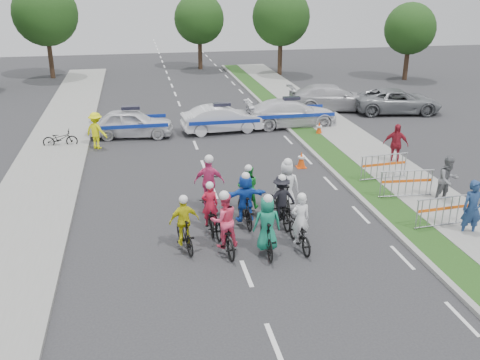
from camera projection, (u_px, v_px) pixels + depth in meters
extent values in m
plane|color=#28282B|center=(246.00, 274.00, 14.60)|extent=(90.00, 90.00, 0.00)
cube|color=gray|center=(352.00, 190.00, 20.07)|extent=(0.20, 60.00, 0.12)
cube|color=#214215|center=(370.00, 189.00, 20.20)|extent=(1.20, 60.00, 0.11)
cube|color=gray|center=(413.00, 186.00, 20.52)|extent=(2.40, 60.00, 0.13)
cube|color=gray|center=(28.00, 215.00, 17.99)|extent=(3.00, 60.00, 0.13)
imported|color=black|center=(299.00, 233.00, 15.85)|extent=(0.71, 1.80, 0.93)
imported|color=white|center=(300.00, 219.00, 15.63)|extent=(0.58, 0.40, 1.54)
sphere|color=white|center=(302.00, 197.00, 15.33)|extent=(0.27, 0.27, 0.27)
imported|color=black|center=(266.00, 236.00, 15.49)|extent=(0.60, 1.83, 1.09)
imported|color=#188462|center=(267.00, 223.00, 15.28)|extent=(0.82, 0.56, 1.63)
sphere|color=white|center=(268.00, 199.00, 14.96)|extent=(0.28, 0.28, 0.28)
imported|color=black|center=(224.00, 235.00, 15.65)|extent=(0.90, 1.98, 1.00)
imported|color=#FE4671|center=(224.00, 220.00, 15.42)|extent=(0.88, 0.73, 1.67)
sphere|color=white|center=(224.00, 196.00, 15.09)|extent=(0.29, 0.29, 0.29)
imported|color=black|center=(185.00, 233.00, 15.76)|extent=(0.78, 1.74, 1.01)
imported|color=yellow|center=(184.00, 221.00, 15.56)|extent=(0.94, 0.53, 1.51)
sphere|color=white|center=(183.00, 199.00, 15.26)|extent=(0.26, 0.26, 0.26)
imported|color=black|center=(280.00, 211.00, 17.34)|extent=(0.76, 1.79, 0.91)
imported|color=black|center=(281.00, 198.00, 17.12)|extent=(1.03, 0.65, 1.52)
sphere|color=white|center=(282.00, 178.00, 16.82)|extent=(0.26, 0.26, 0.26)
imported|color=black|center=(245.00, 209.00, 17.32)|extent=(0.59, 1.78, 1.06)
imported|color=blue|center=(245.00, 197.00, 17.11)|extent=(1.49, 0.54, 1.58)
sphere|color=white|center=(246.00, 176.00, 16.80)|extent=(0.27, 0.27, 0.27)
imported|color=black|center=(210.00, 217.00, 16.96)|extent=(0.63, 1.67, 0.87)
imported|color=red|center=(210.00, 204.00, 16.75)|extent=(0.54, 0.36, 1.44)
sphere|color=white|center=(210.00, 186.00, 16.47)|extent=(0.25, 0.25, 0.25)
imported|color=black|center=(286.00, 198.00, 18.06)|extent=(0.80, 1.99, 1.16)
imported|color=white|center=(287.00, 186.00, 17.85)|extent=(0.92, 0.66, 1.74)
sphere|color=white|center=(288.00, 163.00, 17.50)|extent=(0.30, 0.30, 0.30)
imported|color=black|center=(248.00, 199.00, 18.28)|extent=(0.82, 1.77, 0.90)
imported|color=green|center=(248.00, 187.00, 18.07)|extent=(0.80, 0.66, 1.50)
sphere|color=white|center=(248.00, 168.00, 17.77)|extent=(0.26, 0.26, 0.26)
imported|color=black|center=(209.00, 194.00, 18.34)|extent=(0.92, 2.02, 1.17)
imported|color=#EB4188|center=(209.00, 182.00, 18.12)|extent=(1.09, 0.62, 1.76)
sphere|color=white|center=(209.00, 159.00, 17.77)|extent=(0.30, 0.30, 0.30)
imported|color=silver|center=(132.00, 123.00, 26.73)|extent=(4.27, 2.13, 1.40)
imported|color=silver|center=(222.00, 119.00, 27.55)|extent=(4.25, 1.78, 1.37)
imported|color=silver|center=(291.00, 113.00, 28.61)|extent=(4.99, 2.11, 1.44)
imported|color=#B1B0B5|center=(332.00, 98.00, 31.98)|extent=(5.46, 2.68, 1.53)
imported|color=gray|center=(397.00, 101.00, 31.38)|extent=(5.35, 3.12, 1.40)
imported|color=navy|center=(473.00, 209.00, 16.39)|extent=(0.74, 0.55, 1.84)
imported|color=slate|center=(448.00, 180.00, 18.87)|extent=(0.92, 0.76, 1.72)
imported|color=maroon|center=(396.00, 144.00, 22.71)|extent=(1.13, 0.86, 1.79)
imported|color=#F1F80D|center=(96.00, 131.00, 24.84)|extent=(1.28, 1.18, 1.73)
cube|color=#F24C0C|center=(301.00, 167.00, 22.65)|extent=(0.40, 0.40, 0.03)
cone|color=#F24C0C|center=(301.00, 160.00, 22.53)|extent=(0.36, 0.36, 0.70)
cylinder|color=silver|center=(301.00, 157.00, 22.49)|extent=(0.29, 0.29, 0.08)
cube|color=#F24C0C|center=(319.00, 135.00, 27.21)|extent=(0.40, 0.40, 0.03)
cone|color=#F24C0C|center=(319.00, 128.00, 27.09)|extent=(0.36, 0.36, 0.70)
cylinder|color=silver|center=(319.00, 127.00, 27.06)|extent=(0.29, 0.29, 0.08)
imported|color=black|center=(60.00, 139.00, 25.17)|extent=(1.60, 0.57, 0.84)
cylinder|color=#382619|center=(280.00, 54.00, 43.11)|extent=(0.36, 0.36, 3.25)
sphere|color=#143912|center=(281.00, 17.00, 42.06)|extent=(4.55, 4.55, 4.55)
cylinder|color=#382619|center=(406.00, 62.00, 41.15)|extent=(0.36, 0.36, 2.75)
sphere|color=#143912|center=(410.00, 29.00, 40.27)|extent=(3.85, 3.85, 3.85)
cylinder|color=#382619|center=(50.00, 56.00, 41.66)|extent=(0.36, 0.36, 3.50)
sphere|color=#143912|center=(45.00, 13.00, 40.53)|extent=(4.90, 4.90, 4.90)
cylinder|color=#382619|center=(200.00, 51.00, 45.74)|extent=(0.36, 0.36, 3.00)
sphere|color=#143912|center=(199.00, 19.00, 44.77)|extent=(4.20, 4.20, 4.20)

